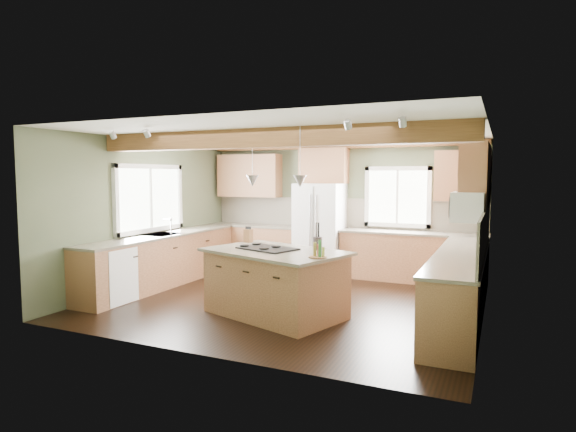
% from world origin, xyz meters
% --- Properties ---
extents(floor, '(5.60, 5.60, 0.00)m').
position_xyz_m(floor, '(0.00, 0.00, 0.00)').
color(floor, black).
rests_on(floor, ground).
extents(ceiling, '(5.60, 5.60, 0.00)m').
position_xyz_m(ceiling, '(0.00, 0.00, 2.60)').
color(ceiling, silver).
rests_on(ceiling, wall_back).
extents(wall_back, '(5.60, 0.00, 5.60)m').
position_xyz_m(wall_back, '(0.00, 2.50, 1.30)').
color(wall_back, '#4B553C').
rests_on(wall_back, ground).
extents(wall_left, '(0.00, 5.00, 5.00)m').
position_xyz_m(wall_left, '(-2.80, 0.00, 1.30)').
color(wall_left, '#4B553C').
rests_on(wall_left, ground).
extents(wall_right, '(0.00, 5.00, 5.00)m').
position_xyz_m(wall_right, '(2.80, 0.00, 1.30)').
color(wall_right, '#4B553C').
rests_on(wall_right, ground).
extents(ceiling_beam, '(5.55, 0.26, 0.26)m').
position_xyz_m(ceiling_beam, '(0.00, -0.80, 2.47)').
color(ceiling_beam, '#512F17').
rests_on(ceiling_beam, ceiling).
extents(soffit_trim, '(5.55, 0.20, 0.10)m').
position_xyz_m(soffit_trim, '(0.00, 2.40, 2.54)').
color(soffit_trim, '#512F17').
rests_on(soffit_trim, ceiling).
extents(backsplash_back, '(5.58, 0.03, 0.58)m').
position_xyz_m(backsplash_back, '(0.00, 2.48, 1.21)').
color(backsplash_back, brown).
rests_on(backsplash_back, wall_back).
extents(backsplash_right, '(0.03, 3.70, 0.58)m').
position_xyz_m(backsplash_right, '(2.78, 0.05, 1.21)').
color(backsplash_right, brown).
rests_on(backsplash_right, wall_right).
extents(base_cab_back_left, '(2.02, 0.60, 0.88)m').
position_xyz_m(base_cab_back_left, '(-1.79, 2.20, 0.44)').
color(base_cab_back_left, brown).
rests_on(base_cab_back_left, floor).
extents(counter_back_left, '(2.06, 0.64, 0.04)m').
position_xyz_m(counter_back_left, '(-1.79, 2.20, 0.90)').
color(counter_back_left, '#4B4237').
rests_on(counter_back_left, base_cab_back_left).
extents(base_cab_back_right, '(2.62, 0.60, 0.88)m').
position_xyz_m(base_cab_back_right, '(1.49, 2.20, 0.44)').
color(base_cab_back_right, brown).
rests_on(base_cab_back_right, floor).
extents(counter_back_right, '(2.66, 0.64, 0.04)m').
position_xyz_m(counter_back_right, '(1.49, 2.20, 0.90)').
color(counter_back_right, '#4B4237').
rests_on(counter_back_right, base_cab_back_right).
extents(base_cab_left, '(0.60, 3.70, 0.88)m').
position_xyz_m(base_cab_left, '(-2.50, 0.05, 0.44)').
color(base_cab_left, brown).
rests_on(base_cab_left, floor).
extents(counter_left, '(0.64, 3.74, 0.04)m').
position_xyz_m(counter_left, '(-2.50, 0.05, 0.90)').
color(counter_left, '#4B4237').
rests_on(counter_left, base_cab_left).
extents(base_cab_right, '(0.60, 3.70, 0.88)m').
position_xyz_m(base_cab_right, '(2.50, 0.05, 0.44)').
color(base_cab_right, brown).
rests_on(base_cab_right, floor).
extents(counter_right, '(0.64, 3.74, 0.04)m').
position_xyz_m(counter_right, '(2.50, 0.05, 0.90)').
color(counter_right, '#4B4237').
rests_on(counter_right, base_cab_right).
extents(upper_cab_back_left, '(1.40, 0.35, 0.90)m').
position_xyz_m(upper_cab_back_left, '(-1.99, 2.33, 1.95)').
color(upper_cab_back_left, brown).
rests_on(upper_cab_back_left, wall_back).
extents(upper_cab_over_fridge, '(0.96, 0.35, 0.70)m').
position_xyz_m(upper_cab_over_fridge, '(-0.30, 2.33, 2.15)').
color(upper_cab_over_fridge, brown).
rests_on(upper_cab_over_fridge, wall_back).
extents(upper_cab_right, '(0.35, 2.20, 0.90)m').
position_xyz_m(upper_cab_right, '(2.62, 0.90, 1.95)').
color(upper_cab_right, brown).
rests_on(upper_cab_right, wall_right).
extents(upper_cab_back_corner, '(0.90, 0.35, 0.90)m').
position_xyz_m(upper_cab_back_corner, '(2.30, 2.33, 1.95)').
color(upper_cab_back_corner, brown).
rests_on(upper_cab_back_corner, wall_back).
extents(window_left, '(0.04, 1.60, 1.05)m').
position_xyz_m(window_left, '(-2.78, 0.05, 1.55)').
color(window_left, white).
rests_on(window_left, wall_left).
extents(window_back, '(1.10, 0.04, 1.00)m').
position_xyz_m(window_back, '(1.15, 2.48, 1.55)').
color(window_back, white).
rests_on(window_back, wall_back).
extents(sink, '(0.50, 0.65, 0.03)m').
position_xyz_m(sink, '(-2.50, 0.05, 0.91)').
color(sink, '#262628').
rests_on(sink, counter_left).
extents(faucet, '(0.02, 0.02, 0.28)m').
position_xyz_m(faucet, '(-2.32, 0.05, 1.05)').
color(faucet, '#B2B2B7').
rests_on(faucet, sink).
extents(dishwasher, '(0.60, 0.60, 0.84)m').
position_xyz_m(dishwasher, '(-2.49, -1.25, 0.43)').
color(dishwasher, white).
rests_on(dishwasher, floor).
extents(oven, '(0.60, 0.72, 0.84)m').
position_xyz_m(oven, '(2.49, -1.25, 0.43)').
color(oven, white).
rests_on(oven, floor).
extents(microwave, '(0.40, 0.70, 0.38)m').
position_xyz_m(microwave, '(2.58, -0.05, 1.55)').
color(microwave, white).
rests_on(microwave, wall_right).
extents(pendant_left, '(0.18, 0.18, 0.16)m').
position_xyz_m(pendant_left, '(-0.31, -0.66, 1.88)').
color(pendant_left, '#B2B2B7').
rests_on(pendant_left, ceiling).
extents(pendant_right, '(0.18, 0.18, 0.16)m').
position_xyz_m(pendant_right, '(0.55, -0.94, 1.88)').
color(pendant_right, '#B2B2B7').
rests_on(pendant_right, ceiling).
extents(refrigerator, '(0.90, 0.74, 1.80)m').
position_xyz_m(refrigerator, '(-0.30, 2.12, 0.90)').
color(refrigerator, white).
rests_on(refrigerator, floor).
extents(island, '(2.06, 1.61, 0.88)m').
position_xyz_m(island, '(0.12, -0.80, 0.44)').
color(island, brown).
rests_on(island, floor).
extents(island_top, '(2.21, 1.76, 0.04)m').
position_xyz_m(island_top, '(0.12, -0.80, 0.90)').
color(island_top, '#4B4237').
rests_on(island_top, island).
extents(cooktop, '(0.90, 0.74, 0.02)m').
position_xyz_m(cooktop, '(-0.02, -0.75, 0.93)').
color(cooktop, black).
rests_on(cooktop, island_top).
extents(knife_block, '(0.14, 0.12, 0.20)m').
position_xyz_m(knife_block, '(-0.60, -0.25, 1.02)').
color(knife_block, brown).
rests_on(knife_block, island_top).
extents(utensil_crock, '(0.15, 0.15, 0.17)m').
position_xyz_m(utensil_crock, '(0.63, -0.48, 1.01)').
color(utensil_crock, '#3F3832').
rests_on(utensil_crock, island_top).
extents(bottle_tray, '(0.30, 0.30, 0.22)m').
position_xyz_m(bottle_tray, '(0.87, -1.12, 1.03)').
color(bottle_tray, brown).
rests_on(bottle_tray, island_top).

